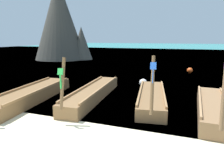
{
  "coord_description": "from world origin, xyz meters",
  "views": [
    {
      "loc": [
        3.13,
        -4.07,
        3.16
      ],
      "look_at": [
        0.0,
        4.47,
        1.1
      ],
      "focal_mm": 32.74,
      "sensor_mm": 36.0,
      "label": 1
    }
  ],
  "objects_px": {
    "karst_rock": "(61,21)",
    "longtail_boat_blue_ribbon": "(151,97)",
    "longtail_boat_green_ribbon": "(93,93)",
    "mooring_buoy_near": "(143,83)",
    "mooring_buoy_far": "(190,70)",
    "longtail_boat_violet_ribbon": "(212,108)",
    "longtail_boat_turquoise_ribbon": "(32,95)"
  },
  "relations": [
    {
      "from": "longtail_boat_green_ribbon",
      "to": "longtail_boat_blue_ribbon",
      "type": "xyz_separation_m",
      "value": [
        3.02,
        0.31,
        -0.02
      ]
    },
    {
      "from": "mooring_buoy_near",
      "to": "mooring_buoy_far",
      "type": "height_order",
      "value": "mooring_buoy_near"
    },
    {
      "from": "longtail_boat_turquoise_ribbon",
      "to": "longtail_boat_violet_ribbon",
      "type": "distance_m",
      "value": 8.57
    },
    {
      "from": "longtail_boat_blue_ribbon",
      "to": "mooring_buoy_near",
      "type": "bearing_deg",
      "value": 108.3
    },
    {
      "from": "mooring_buoy_near",
      "to": "longtail_boat_blue_ribbon",
      "type": "bearing_deg",
      "value": -71.7
    },
    {
      "from": "longtail_boat_blue_ribbon",
      "to": "longtail_boat_turquoise_ribbon",
      "type": "bearing_deg",
      "value": -164.08
    },
    {
      "from": "karst_rock",
      "to": "mooring_buoy_far",
      "type": "relative_size",
      "value": 22.67
    },
    {
      "from": "longtail_boat_violet_ribbon",
      "to": "mooring_buoy_far",
      "type": "xyz_separation_m",
      "value": [
        -0.82,
        10.71,
        -0.06
      ]
    },
    {
      "from": "longtail_boat_turquoise_ribbon",
      "to": "longtail_boat_violet_ribbon",
      "type": "relative_size",
      "value": 1.18
    },
    {
      "from": "longtail_boat_green_ribbon",
      "to": "longtail_boat_violet_ribbon",
      "type": "bearing_deg",
      "value": -4.01
    },
    {
      "from": "longtail_boat_green_ribbon",
      "to": "mooring_buoy_far",
      "type": "relative_size",
      "value": 12.97
    },
    {
      "from": "longtail_boat_green_ribbon",
      "to": "karst_rock",
      "type": "distance_m",
      "value": 22.57
    },
    {
      "from": "longtail_boat_blue_ribbon",
      "to": "mooring_buoy_near",
      "type": "height_order",
      "value": "longtail_boat_blue_ribbon"
    },
    {
      "from": "longtail_boat_green_ribbon",
      "to": "longtail_boat_violet_ribbon",
      "type": "xyz_separation_m",
      "value": [
        5.67,
        -0.4,
        0.01
      ]
    },
    {
      "from": "longtail_boat_green_ribbon",
      "to": "karst_rock",
      "type": "bearing_deg",
      "value": 127.53
    },
    {
      "from": "longtail_boat_blue_ribbon",
      "to": "karst_rock",
      "type": "xyz_separation_m",
      "value": [
        -16.39,
        17.09,
        5.31
      ]
    },
    {
      "from": "longtail_boat_green_ribbon",
      "to": "mooring_buoy_far",
      "type": "xyz_separation_m",
      "value": [
        4.86,
        10.31,
        -0.05
      ]
    },
    {
      "from": "longtail_boat_blue_ribbon",
      "to": "longtail_boat_violet_ribbon",
      "type": "xyz_separation_m",
      "value": [
        2.65,
        -0.71,
        0.03
      ]
    },
    {
      "from": "longtail_boat_green_ribbon",
      "to": "longtail_boat_blue_ribbon",
      "type": "relative_size",
      "value": 1.16
    },
    {
      "from": "mooring_buoy_near",
      "to": "longtail_boat_violet_ribbon",
      "type": "bearing_deg",
      "value": -47.19
    },
    {
      "from": "longtail_boat_violet_ribbon",
      "to": "mooring_buoy_near",
      "type": "height_order",
      "value": "longtail_boat_violet_ribbon"
    },
    {
      "from": "longtail_boat_green_ribbon",
      "to": "mooring_buoy_near",
      "type": "height_order",
      "value": "longtail_boat_green_ribbon"
    },
    {
      "from": "mooring_buoy_far",
      "to": "longtail_boat_violet_ribbon",
      "type": "bearing_deg",
      "value": -85.64
    },
    {
      "from": "longtail_boat_green_ribbon",
      "to": "mooring_buoy_far",
      "type": "distance_m",
      "value": 11.4
    },
    {
      "from": "longtail_boat_blue_ribbon",
      "to": "karst_rock",
      "type": "height_order",
      "value": "karst_rock"
    },
    {
      "from": "longtail_boat_violet_ribbon",
      "to": "karst_rock",
      "type": "bearing_deg",
      "value": 136.94
    },
    {
      "from": "longtail_boat_turquoise_ribbon",
      "to": "mooring_buoy_near",
      "type": "height_order",
      "value": "longtail_boat_turquoise_ribbon"
    },
    {
      "from": "karst_rock",
      "to": "longtail_boat_blue_ribbon",
      "type": "bearing_deg",
      "value": -46.19
    },
    {
      "from": "karst_rock",
      "to": "mooring_buoy_near",
      "type": "height_order",
      "value": "karst_rock"
    },
    {
      "from": "longtail_boat_blue_ribbon",
      "to": "longtail_boat_violet_ribbon",
      "type": "distance_m",
      "value": 2.74
    },
    {
      "from": "longtail_boat_blue_ribbon",
      "to": "mooring_buoy_far",
      "type": "bearing_deg",
      "value": 79.62
    },
    {
      "from": "longtail_boat_turquoise_ribbon",
      "to": "mooring_buoy_near",
      "type": "xyz_separation_m",
      "value": [
        4.75,
        5.02,
        -0.05
      ]
    }
  ]
}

